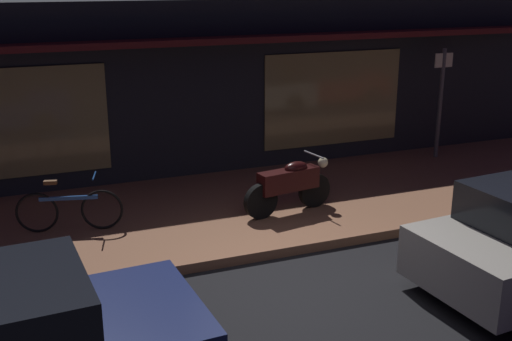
# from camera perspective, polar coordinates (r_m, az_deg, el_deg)

# --- Properties ---
(ground_plane) EXTENTS (60.00, 60.00, 0.00)m
(ground_plane) POSITION_cam_1_polar(r_m,az_deg,el_deg) (8.66, 3.60, -10.71)
(ground_plane) COLOR black
(sidewalk_slab) EXTENTS (18.00, 4.00, 0.15)m
(sidewalk_slab) POSITION_cam_1_polar(r_m,az_deg,el_deg) (11.17, -2.96, -3.66)
(sidewalk_slab) COLOR brown
(sidewalk_slab) RESTS_ON ground_plane
(storefront_building) EXTENTS (18.00, 3.30, 3.60)m
(storefront_building) POSITION_cam_1_polar(r_m,az_deg,el_deg) (13.88, -7.65, 7.75)
(storefront_building) COLOR black
(storefront_building) RESTS_ON ground_plane
(motorcycle) EXTENTS (1.70, 0.59, 0.97)m
(motorcycle) POSITION_cam_1_polar(r_m,az_deg,el_deg) (10.76, 3.08, -1.25)
(motorcycle) COLOR black
(motorcycle) RESTS_ON sidewalk_slab
(bicycle_parked) EXTENTS (1.62, 0.53, 0.91)m
(bicycle_parked) POSITION_cam_1_polar(r_m,az_deg,el_deg) (10.42, -16.46, -3.39)
(bicycle_parked) COLOR black
(bicycle_parked) RESTS_ON sidewalk_slab
(sign_post) EXTENTS (0.44, 0.09, 2.40)m
(sign_post) POSITION_cam_1_polar(r_m,az_deg,el_deg) (14.44, 16.29, 6.40)
(sign_post) COLOR #47474C
(sign_post) RESTS_ON sidewalk_slab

